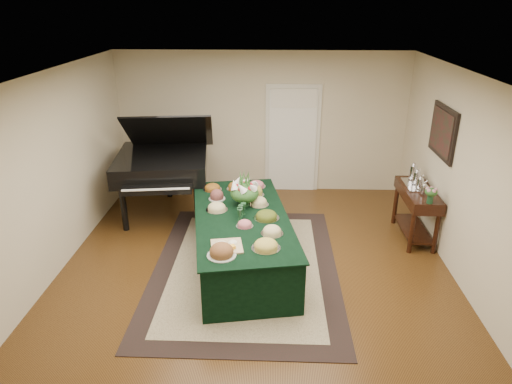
{
  "coord_description": "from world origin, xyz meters",
  "views": [
    {
      "loc": [
        0.24,
        -5.58,
        3.54
      ],
      "look_at": [
        0.0,
        0.3,
        1.05
      ],
      "focal_mm": 32.0,
      "sensor_mm": 36.0,
      "label": 1
    }
  ],
  "objects_px": {
    "buffet_table": "(242,240)",
    "floral_centerpiece": "(245,190)",
    "grand_piano": "(163,163)",
    "mahogany_sideboard": "(417,201)"
  },
  "relations": [
    {
      "from": "grand_piano",
      "to": "mahogany_sideboard",
      "type": "height_order",
      "value": "grand_piano"
    },
    {
      "from": "floral_centerpiece",
      "to": "grand_piano",
      "type": "relative_size",
      "value": 0.21
    },
    {
      "from": "floral_centerpiece",
      "to": "buffet_table",
      "type": "bearing_deg",
      "value": -93.78
    },
    {
      "from": "grand_piano",
      "to": "mahogany_sideboard",
      "type": "relative_size",
      "value": 1.7
    },
    {
      "from": "buffet_table",
      "to": "floral_centerpiece",
      "type": "relative_size",
      "value": 6.77
    },
    {
      "from": "buffet_table",
      "to": "grand_piano",
      "type": "xyz_separation_m",
      "value": [
        -1.48,
        1.66,
        0.56
      ]
    },
    {
      "from": "mahogany_sideboard",
      "to": "buffet_table",
      "type": "bearing_deg",
      "value": -161.72
    },
    {
      "from": "buffet_table",
      "to": "grand_piano",
      "type": "height_order",
      "value": "grand_piano"
    },
    {
      "from": "buffet_table",
      "to": "mahogany_sideboard",
      "type": "xyz_separation_m",
      "value": [
        2.69,
        0.89,
        0.26
      ]
    },
    {
      "from": "mahogany_sideboard",
      "to": "grand_piano",
      "type": "bearing_deg",
      "value": 169.58
    }
  ]
}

